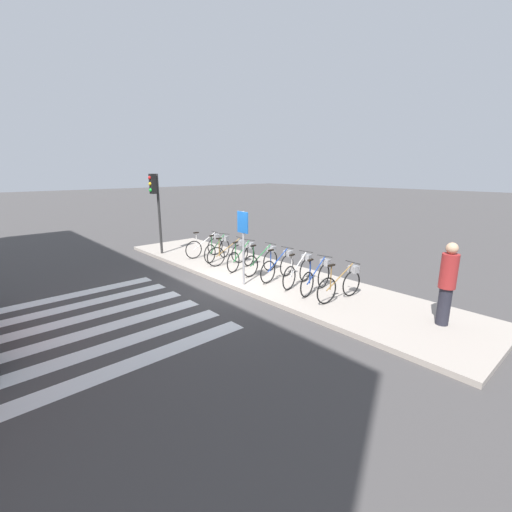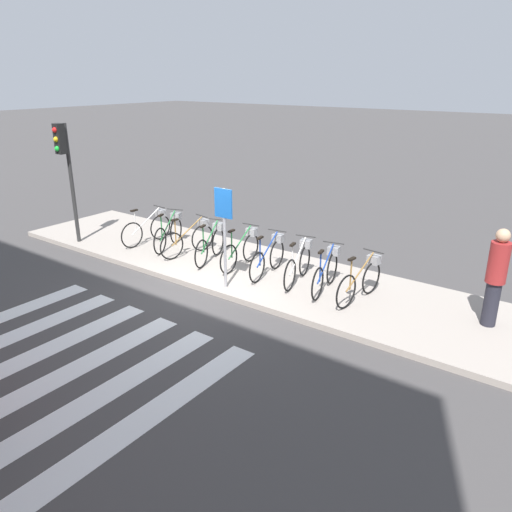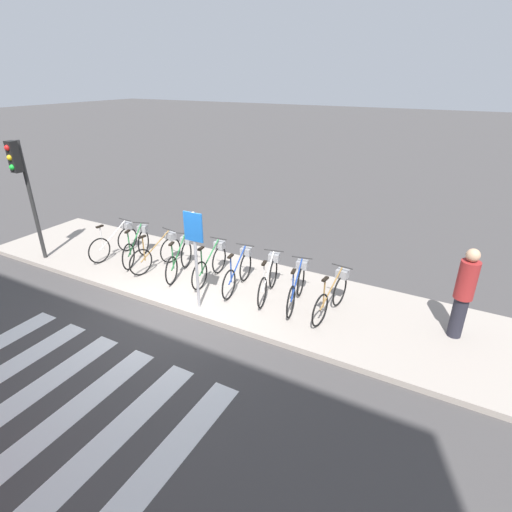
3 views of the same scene
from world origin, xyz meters
name	(u,v)px [view 3 (image 3 of 3)]	position (x,y,z in m)	size (l,w,h in m)	color
ground_plane	(174,312)	(0.00, 0.00, 0.00)	(120.00, 120.00, 0.00)	#423F3F
sidewalk	(212,281)	(0.00, 1.50, 0.06)	(13.34, 3.01, 0.12)	#9E9389
parked_bicycle_0	(116,240)	(-3.08, 1.42, 0.56)	(0.46, 1.63, 1.00)	black
parked_bicycle_1	(137,245)	(-2.36, 1.47, 0.56)	(0.67, 1.55, 1.00)	black
parked_bicycle_2	(159,251)	(-1.56, 1.39, 0.56)	(0.47, 1.61, 1.00)	black
parked_bicycle_3	(180,257)	(-0.85, 1.38, 0.56)	(0.60, 1.58, 1.00)	black
parked_bicycle_4	(211,262)	(0.00, 1.50, 0.56)	(0.46, 1.63, 1.00)	black
parked_bicycle_5	(239,270)	(0.80, 1.46, 0.56)	(0.46, 1.62, 1.00)	black
parked_bicycle_6	(269,277)	(1.56, 1.50, 0.56)	(0.51, 1.60, 1.00)	black
parked_bicycle_7	(297,285)	(2.27, 1.44, 0.56)	(0.47, 1.61, 1.00)	black
parked_bicycle_8	(333,294)	(3.06, 1.43, 0.56)	(0.46, 1.62, 1.00)	black
pedestrian	(464,292)	(5.40, 1.78, 1.08)	(0.34, 0.34, 1.81)	#23232D
traffic_light	(21,176)	(-4.73, 0.23, 2.38)	(0.24, 0.40, 3.13)	#2D2D2D
sign_post	(195,244)	(0.48, 0.29, 1.58)	(0.44, 0.07, 2.14)	#99999E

